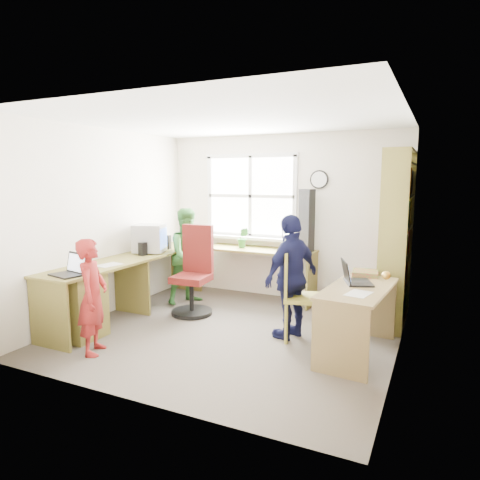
{
  "coord_description": "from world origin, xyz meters",
  "views": [
    {
      "loc": [
        2.12,
        -4.24,
        1.77
      ],
      "look_at": [
        0.0,
        0.25,
        1.05
      ],
      "focal_mm": 32.0,
      "sensor_mm": 36.0,
      "label": 1
    }
  ],
  "objects": [
    {
      "name": "game_box",
      "position": [
        1.4,
        0.55,
        0.73
      ],
      "size": [
        0.3,
        0.3,
        0.05
      ],
      "rotation": [
        0.0,
        0.0,
        0.12
      ],
      "color": "red",
      "rests_on": "right_desk"
    },
    {
      "name": "paper_a",
      "position": [
        -1.4,
        -0.42,
        0.75
      ],
      "size": [
        0.24,
        0.32,
        0.0
      ],
      "rotation": [
        0.0,
        0.0,
        -0.15
      ],
      "color": "beige",
      "rests_on": "l_desk"
    },
    {
      "name": "wooden_chair",
      "position": [
        0.74,
        0.15,
        0.53
      ],
      "size": [
        0.53,
        0.53,
        0.99
      ],
      "rotation": [
        0.0,
        0.0,
        0.29
      ],
      "color": "#A09635",
      "rests_on": "ground"
    },
    {
      "name": "laptop_right",
      "position": [
        1.34,
        0.14,
        0.75
      ],
      "size": [
        0.39,
        0.43,
        0.24
      ],
      "rotation": [
        0.0,
        0.0,
        1.95
      ],
      "color": "black",
      "rests_on": "right_desk"
    },
    {
      "name": "person_green",
      "position": [
        -1.07,
        0.83,
        0.68
      ],
      "size": [
        0.75,
        0.82,
        1.35
      ],
      "primitive_type": "imported",
      "rotation": [
        0.0,
        0.0,
        1.1
      ],
      "color": "#357930",
      "rests_on": "ground"
    },
    {
      "name": "paper_b",
      "position": [
        1.46,
        -0.25,
        0.7
      ],
      "size": [
        0.24,
        0.31,
        0.0
      ],
      "rotation": [
        0.0,
        0.0,
        -0.2
      ],
      "color": "beige",
      "rests_on": "right_desk"
    },
    {
      "name": "cd_tower",
      "position": [
        0.43,
        1.51,
        1.18
      ],
      "size": [
        0.21,
        0.2,
        0.87
      ],
      "rotation": [
        0.0,
        0.0,
        -0.33
      ],
      "color": "black",
      "rests_on": "l_desk"
    },
    {
      "name": "speaker_a",
      "position": [
        -1.44,
        0.27,
        0.84
      ],
      "size": [
        0.1,
        0.1,
        0.18
      ],
      "rotation": [
        0.0,
        0.0,
        -0.21
      ],
      "color": "black",
      "rests_on": "l_desk"
    },
    {
      "name": "person_red",
      "position": [
        -1.01,
        -1.1,
        0.59
      ],
      "size": [
        0.44,
        0.51,
        1.18
      ],
      "primitive_type": "imported",
      "rotation": [
        0.0,
        0.0,
        2.01
      ],
      "color": "maroon",
      "rests_on": "ground"
    },
    {
      "name": "crt_monitor",
      "position": [
        -1.49,
        0.49,
        0.95
      ],
      "size": [
        0.49,
        0.47,
        0.39
      ],
      "rotation": [
        0.0,
        0.0,
        0.34
      ],
      "color": "#A9A9AD",
      "rests_on": "l_desk"
    },
    {
      "name": "bookshelf",
      "position": [
        1.65,
        1.19,
        1.0
      ],
      "size": [
        0.3,
        1.02,
        2.1
      ],
      "color": "olive",
      "rests_on": "ground"
    },
    {
      "name": "person_navy",
      "position": [
        0.67,
        0.17,
        0.69
      ],
      "size": [
        0.61,
        0.88,
        1.38
      ],
      "primitive_type": "imported",
      "rotation": [
        0.0,
        0.0,
        -1.94
      ],
      "color": "#111438",
      "rests_on": "ground"
    },
    {
      "name": "room",
      "position": [
        0.01,
        0.1,
        1.22
      ],
      "size": [
        3.64,
        3.44,
        2.44
      ],
      "color": "#484138",
      "rests_on": "ground"
    },
    {
      "name": "laptop_left",
      "position": [
        -1.41,
        -0.98,
        0.8
      ],
      "size": [
        0.38,
        0.34,
        0.23
      ],
      "rotation": [
        0.0,
        0.0,
        -0.21
      ],
      "color": "black",
      "rests_on": "l_desk"
    },
    {
      "name": "potted_plant",
      "position": [
        -0.49,
        1.4,
        0.9
      ],
      "size": [
        0.19,
        0.17,
        0.3
      ],
      "primitive_type": "imported",
      "rotation": [
        0.0,
        0.0,
        0.21
      ],
      "color": "#30762F",
      "rests_on": "l_desk"
    },
    {
      "name": "l_desk",
      "position": [
        -1.31,
        -0.28,
        0.46
      ],
      "size": [
        2.38,
        2.95,
        0.75
      ],
      "color": "olive",
      "rests_on": "ground"
    },
    {
      "name": "right_desk",
      "position": [
        1.42,
        0.0,
        0.51
      ],
      "size": [
        0.66,
        1.25,
        0.7
      ],
      "rotation": [
        0.0,
        0.0,
        -0.09
      ],
      "color": "olive",
      "rests_on": "ground"
    },
    {
      "name": "speaker_b",
      "position": [
        -1.45,
        0.85,
        0.85
      ],
      "size": [
        0.12,
        0.12,
        0.2
      ],
      "rotation": [
        0.0,
        0.0,
        0.25
      ],
      "color": "black",
      "rests_on": "l_desk"
    },
    {
      "name": "swivel_chair",
      "position": [
        -0.77,
        0.47,
        0.5
      ],
      "size": [
        0.58,
        0.58,
        1.15
      ],
      "rotation": [
        0.0,
        0.0,
        0.09
      ],
      "color": "black",
      "rests_on": "ground"
    }
  ]
}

